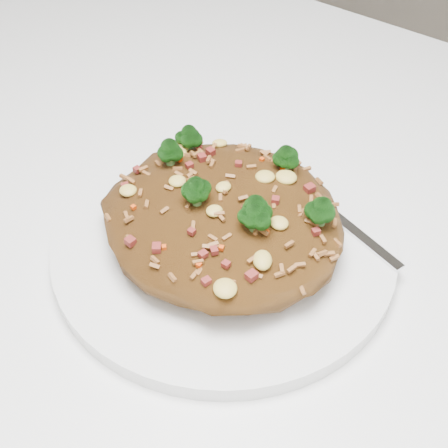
{
  "coord_description": "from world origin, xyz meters",
  "views": [
    {
      "loc": [
        0.16,
        -0.29,
        1.11
      ],
      "look_at": [
        -0.04,
        -0.02,
        0.78
      ],
      "focal_mm": 50.0,
      "sensor_mm": 36.0,
      "label": 1
    }
  ],
  "objects_px": {
    "plate": "(224,244)",
    "fried_rice": "(225,211)",
    "dining_table": "(278,326)",
    "fork": "(333,214)"
  },
  "relations": [
    {
      "from": "dining_table",
      "to": "fried_rice",
      "type": "distance_m",
      "value": 0.14
    },
    {
      "from": "plate",
      "to": "fork",
      "type": "relative_size",
      "value": 1.68
    },
    {
      "from": "dining_table",
      "to": "fork",
      "type": "relative_size",
      "value": 7.51
    },
    {
      "from": "plate",
      "to": "fried_rice",
      "type": "height_order",
      "value": "fried_rice"
    },
    {
      "from": "dining_table",
      "to": "fried_rice",
      "type": "height_order",
      "value": "fried_rice"
    },
    {
      "from": "fork",
      "to": "fried_rice",
      "type": "bearing_deg",
      "value": -110.43
    },
    {
      "from": "dining_table",
      "to": "fork",
      "type": "height_order",
      "value": "fork"
    },
    {
      "from": "fried_rice",
      "to": "fork",
      "type": "distance_m",
      "value": 0.09
    },
    {
      "from": "dining_table",
      "to": "fork",
      "type": "distance_m",
      "value": 0.12
    },
    {
      "from": "dining_table",
      "to": "fork",
      "type": "xyz_separation_m",
      "value": [
        0.01,
        0.05,
        0.11
      ]
    }
  ]
}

